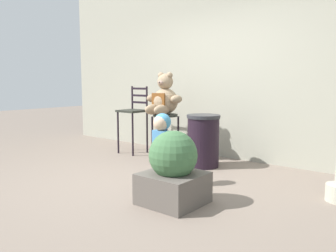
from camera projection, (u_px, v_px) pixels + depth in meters
The scene contains 8 objects.
ground_plane at pixel (138, 182), 4.37m from camera, with size 24.00×24.00×0.00m, color #796A5E.
building_wall at pixel (225, 40), 5.75m from camera, with size 7.38×0.30×3.89m, color #9F9E8C.
bar_stool_with_teddy at pixel (165, 127), 5.65m from camera, with size 0.40×0.40×0.74m.
teddy_bear at pixel (164, 99), 5.56m from camera, with size 0.65×0.58×0.67m.
child_walking at pixel (162, 133), 4.15m from camera, with size 0.28×0.22×0.89m.
trash_bin at pixel (203, 141), 5.13m from camera, with size 0.50×0.50×0.78m.
bar_chair_empty at pixel (134, 114), 6.10m from camera, with size 0.43×0.43×1.18m.
planter_with_shrub at pixel (173, 171), 3.57m from camera, with size 0.60×0.60×0.76m.
Camera 1 is at (2.98, -3.05, 1.26)m, focal length 36.98 mm.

